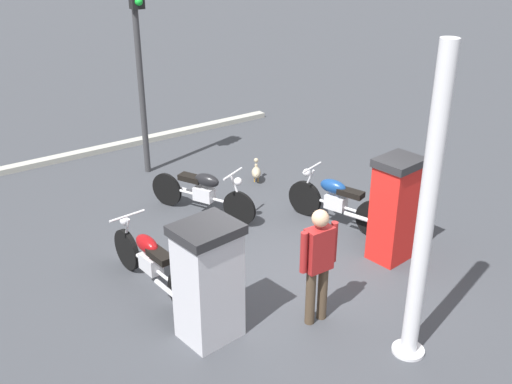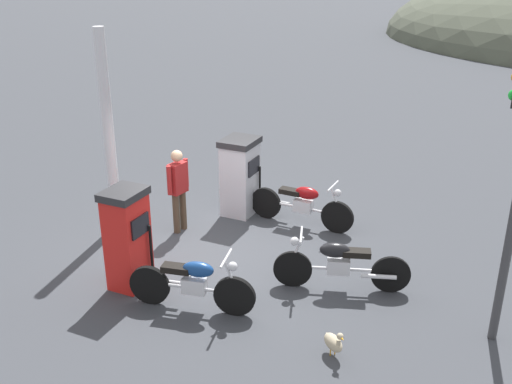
# 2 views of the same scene
# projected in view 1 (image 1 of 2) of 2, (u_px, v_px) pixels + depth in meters

# --- Properties ---
(ground_plane) EXTENTS (120.00, 120.00, 0.00)m
(ground_plane) POSITION_uv_depth(u_px,v_px,m) (284.00, 274.00, 9.02)
(ground_plane) COLOR #383A3F
(fuel_pump_near) EXTENTS (0.62, 0.73, 1.66)m
(fuel_pump_near) POSITION_uv_depth(u_px,v_px,m) (394.00, 209.00, 9.11)
(fuel_pump_near) COLOR red
(fuel_pump_near) RESTS_ON ground
(fuel_pump_far) EXTENTS (0.72, 0.82, 1.59)m
(fuel_pump_far) POSITION_uv_depth(u_px,v_px,m) (208.00, 282.00, 7.39)
(fuel_pump_far) COLOR silver
(fuel_pump_far) RESTS_ON ground
(motorcycle_near_pump) EXTENTS (1.91, 0.78, 0.96)m
(motorcycle_near_pump) POSITION_uv_depth(u_px,v_px,m) (337.00, 201.00, 10.24)
(motorcycle_near_pump) COLOR black
(motorcycle_near_pump) RESTS_ON ground
(motorcycle_far_pump) EXTENTS (2.16, 0.56, 0.96)m
(motorcycle_far_pump) POSITION_uv_depth(u_px,v_px,m) (151.00, 262.00, 8.47)
(motorcycle_far_pump) COLOR black
(motorcycle_far_pump) RESTS_ON ground
(motorcycle_extra) EXTENTS (1.99, 1.02, 0.95)m
(motorcycle_extra) POSITION_uv_depth(u_px,v_px,m) (203.00, 191.00, 10.57)
(motorcycle_extra) COLOR black
(motorcycle_extra) RESTS_ON ground
(attendant_person) EXTENTS (0.23, 0.57, 1.63)m
(attendant_person) POSITION_uv_depth(u_px,v_px,m) (318.00, 260.00, 7.61)
(attendant_person) COLOR #473828
(attendant_person) RESTS_ON ground
(wandering_duck) EXTENTS (0.42, 0.36, 0.45)m
(wandering_duck) POSITION_uv_depth(u_px,v_px,m) (256.00, 172.00, 11.98)
(wandering_duck) COLOR tan
(wandering_duck) RESTS_ON ground
(roadside_traffic_light) EXTENTS (0.38, 0.26, 4.02)m
(roadside_traffic_light) POSITION_uv_depth(u_px,v_px,m) (139.00, 40.00, 11.35)
(roadside_traffic_light) COLOR #38383A
(roadside_traffic_light) RESTS_ON ground
(canopy_support_pole) EXTENTS (0.40, 0.40, 3.83)m
(canopy_support_pole) POSITION_uv_depth(u_px,v_px,m) (426.00, 220.00, 6.65)
(canopy_support_pole) COLOR silver
(canopy_support_pole) RESTS_ON ground
(road_edge_kerb) EXTENTS (0.27, 8.41, 0.12)m
(road_edge_kerb) POSITION_uv_depth(u_px,v_px,m) (112.00, 147.00, 13.69)
(road_edge_kerb) COLOR #9E9E93
(road_edge_kerb) RESTS_ON ground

